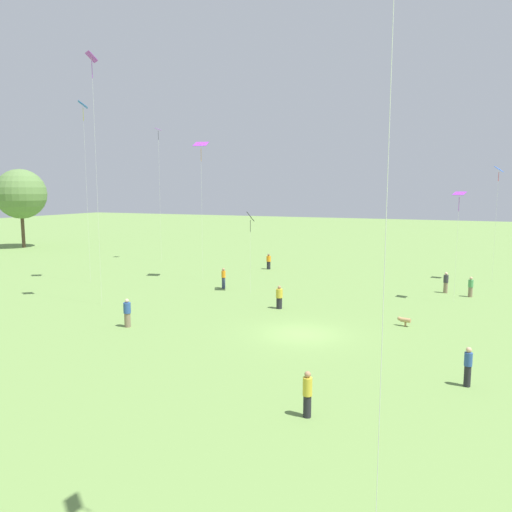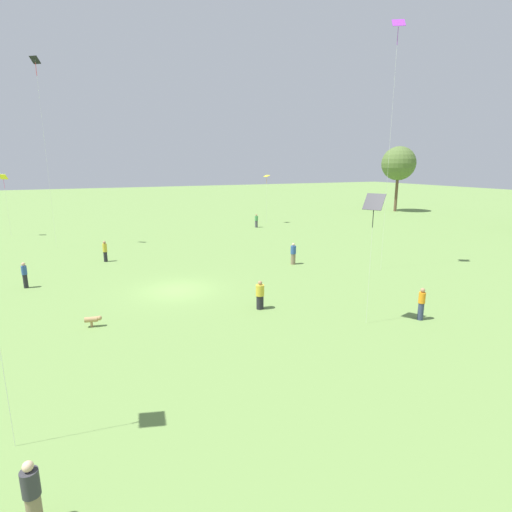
{
  "view_description": "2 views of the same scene",
  "coord_description": "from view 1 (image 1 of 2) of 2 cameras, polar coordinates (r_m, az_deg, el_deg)",
  "views": [
    {
      "loc": [
        -26.94,
        -8.82,
        8.34
      ],
      "look_at": [
        0.83,
        3.29,
        4.31
      ],
      "focal_mm": 35.0,
      "sensor_mm": 36.0,
      "label": 1
    },
    {
      "loc": [
        24.6,
        -5.61,
        8.01
      ],
      "look_at": [
        1.32,
        5.04,
        2.07
      ],
      "focal_mm": 28.0,
      "sensor_mm": 36.0,
      "label": 2
    }
  ],
  "objects": [
    {
      "name": "person_1",
      "position": [
        43.43,
        20.87,
        -2.86
      ],
      "size": [
        0.51,
        0.51,
        1.72
      ],
      "rotation": [
        0.0,
        0.0,
        5.88
      ],
      "color": "#847056",
      "rests_on": "ground_plane"
    },
    {
      "name": "tree_2",
      "position": [
        79.64,
        -25.3,
        6.42
      ],
      "size": [
        7.1,
        7.1,
        11.31
      ],
      "color": "brown",
      "rests_on": "ground_plane"
    },
    {
      "name": "person_2",
      "position": [
        52.69,
        1.45,
        -0.66
      ],
      "size": [
        0.63,
        0.63,
        1.65
      ],
      "rotation": [
        0.0,
        0.0,
        5.77
      ],
      "color": "#232328",
      "rests_on": "ground_plane"
    },
    {
      "name": "kite_1",
      "position": [
        38.27,
        -18.22,
        19.27
      ],
      "size": [
        1.0,
        1.07,
        17.7
      ],
      "rotation": [
        0.0,
        0.0,
        0.23
      ],
      "color": "purple",
      "rests_on": "ground_plane"
    },
    {
      "name": "dog_0",
      "position": [
        32.28,
        16.57,
        -7.02
      ],
      "size": [
        0.39,
        0.84,
        0.55
      ],
      "rotation": [
        0.0,
        0.0,
        6.09
      ],
      "color": "tan",
      "rests_on": "ground_plane"
    },
    {
      "name": "kite_4",
      "position": [
        39.51,
        22.21,
        6.2
      ],
      "size": [
        1.0,
        1.02,
        8.22
      ],
      "rotation": [
        0.0,
        0.0,
        3.64
      ],
      "color": "purple",
      "rests_on": "ground_plane"
    },
    {
      "name": "person_8",
      "position": [
        42.57,
        23.32,
        -3.27
      ],
      "size": [
        0.52,
        0.52,
        1.6
      ],
      "rotation": [
        0.0,
        0.0,
        1.05
      ],
      "color": "#847056",
      "rests_on": "ground_plane"
    },
    {
      "name": "person_7",
      "position": [
        19.12,
        5.89,
        -15.42
      ],
      "size": [
        0.48,
        0.48,
        1.76
      ],
      "rotation": [
        0.0,
        0.0,
        2.12
      ],
      "color": "#232328",
      "rests_on": "ground_plane"
    },
    {
      "name": "person_0",
      "position": [
        42.57,
        -3.73,
        -2.54
      ],
      "size": [
        0.4,
        0.4,
        1.74
      ],
      "rotation": [
        0.0,
        0.0,
        2.95
      ],
      "color": "#333D5B",
      "rests_on": "ground_plane"
    },
    {
      "name": "ground_plane",
      "position": [
        29.55,
        5.27,
        -8.86
      ],
      "size": [
        240.0,
        240.0,
        0.0
      ],
      "primitive_type": "plane",
      "color": "#6B8E47"
    },
    {
      "name": "kite_9",
      "position": [
        46.12,
        -6.31,
        12.23
      ],
      "size": [
        1.43,
        1.48,
        12.67
      ],
      "rotation": [
        0.0,
        0.0,
        4.16
      ],
      "color": "purple",
      "rests_on": "ground_plane"
    },
    {
      "name": "kite_8",
      "position": [
        47.57,
        -19.14,
        15.16
      ],
      "size": [
        1.23,
        1.22,
        15.99
      ],
      "rotation": [
        0.0,
        0.0,
        6.27
      ],
      "color": "blue",
      "rests_on": "ground_plane"
    },
    {
      "name": "kite_2",
      "position": [
        59.75,
        -11.09,
        12.82
      ],
      "size": [
        0.77,
        0.75,
        15.35
      ],
      "rotation": [
        0.0,
        0.0,
        5.71
      ],
      "color": "purple",
      "rests_on": "ground_plane"
    },
    {
      "name": "kite_0",
      "position": [
        39.99,
        -0.65,
        4.31
      ],
      "size": [
        1.11,
        0.98,
        6.6
      ],
      "rotation": [
        0.0,
        0.0,
        6.0
      ],
      "color": "black",
      "rests_on": "ground_plane"
    },
    {
      "name": "kite_3",
      "position": [
        49.69,
        26.0,
        8.44
      ],
      "size": [
        0.97,
        0.86,
        10.41
      ],
      "rotation": [
        0.0,
        0.0,
        5.31
      ],
      "color": "blue",
      "rests_on": "ground_plane"
    },
    {
      "name": "person_6",
      "position": [
        31.64,
        -14.5,
        -6.34
      ],
      "size": [
        0.59,
        0.59,
        1.76
      ],
      "rotation": [
        0.0,
        0.0,
        1.15
      ],
      "color": "#847056",
      "rests_on": "ground_plane"
    },
    {
      "name": "person_4",
      "position": [
        35.34,
        2.68,
        -4.76
      ],
      "size": [
        0.55,
        0.55,
        1.65
      ],
      "rotation": [
        0.0,
        0.0,
        1.75
      ],
      "color": "#232328",
      "rests_on": "ground_plane"
    },
    {
      "name": "person_3",
      "position": [
        23.52,
        23.06,
        -11.55
      ],
      "size": [
        0.44,
        0.44,
        1.73
      ],
      "rotation": [
        0.0,
        0.0,
        1.96
      ],
      "color": "#232328",
      "rests_on": "ground_plane"
    }
  ]
}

